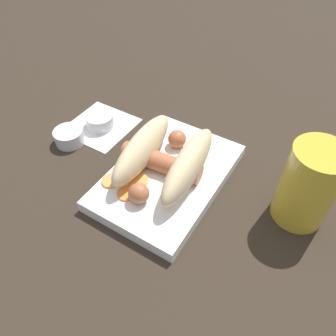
{
  "coord_description": "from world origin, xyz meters",
  "views": [
    {
      "loc": [
        -0.31,
        -0.19,
        0.42
      ],
      "look_at": [
        0.0,
        0.0,
        0.03
      ],
      "focal_mm": 35.0,
      "sensor_mm": 36.0,
      "label": 1
    }
  ],
  "objects_px": {
    "food_tray": "(168,177)",
    "condiment_cup_far": "(69,137)",
    "drink_glass": "(309,186)",
    "bread_roll": "(164,157)",
    "sausage": "(159,164)",
    "condiment_cup_near": "(100,122)"
  },
  "relations": [
    {
      "from": "condiment_cup_far",
      "to": "drink_glass",
      "type": "bearing_deg",
      "value": -81.68
    },
    {
      "from": "bread_roll",
      "to": "condiment_cup_far",
      "type": "height_order",
      "value": "bread_roll"
    },
    {
      "from": "food_tray",
      "to": "drink_glass",
      "type": "bearing_deg",
      "value": -76.91
    },
    {
      "from": "condiment_cup_near",
      "to": "bread_roll",
      "type": "bearing_deg",
      "value": -105.67
    },
    {
      "from": "food_tray",
      "to": "condiment_cup_far",
      "type": "height_order",
      "value": "condiment_cup_far"
    },
    {
      "from": "food_tray",
      "to": "condiment_cup_far",
      "type": "xyz_separation_m",
      "value": [
        -0.01,
        0.21,
        0.0
      ]
    },
    {
      "from": "sausage",
      "to": "drink_glass",
      "type": "distance_m",
      "value": 0.23
    },
    {
      "from": "food_tray",
      "to": "condiment_cup_near",
      "type": "relative_size",
      "value": 4.59
    },
    {
      "from": "condiment_cup_near",
      "to": "drink_glass",
      "type": "height_order",
      "value": "drink_glass"
    },
    {
      "from": "sausage",
      "to": "condiment_cup_near",
      "type": "xyz_separation_m",
      "value": [
        0.06,
        0.18,
        -0.03
      ]
    },
    {
      "from": "bread_roll",
      "to": "sausage",
      "type": "bearing_deg",
      "value": 140.35
    },
    {
      "from": "drink_glass",
      "to": "bread_roll",
      "type": "bearing_deg",
      "value": 102.04
    },
    {
      "from": "food_tray",
      "to": "bread_roll",
      "type": "height_order",
      "value": "bread_roll"
    },
    {
      "from": "food_tray",
      "to": "condiment_cup_far",
      "type": "bearing_deg",
      "value": 93.59
    },
    {
      "from": "sausage",
      "to": "condiment_cup_near",
      "type": "relative_size",
      "value": 3.05
    },
    {
      "from": "bread_roll",
      "to": "condiment_cup_far",
      "type": "xyz_separation_m",
      "value": [
        -0.02,
        0.2,
        -0.04
      ]
    },
    {
      "from": "condiment_cup_near",
      "to": "condiment_cup_far",
      "type": "bearing_deg",
      "value": 164.34
    },
    {
      "from": "bread_roll",
      "to": "drink_glass",
      "type": "height_order",
      "value": "drink_glass"
    },
    {
      "from": "bread_roll",
      "to": "condiment_cup_near",
      "type": "height_order",
      "value": "bread_roll"
    },
    {
      "from": "bread_roll",
      "to": "sausage",
      "type": "height_order",
      "value": "bread_roll"
    },
    {
      "from": "condiment_cup_near",
      "to": "food_tray",
      "type": "bearing_deg",
      "value": -105.66
    },
    {
      "from": "food_tray",
      "to": "bread_roll",
      "type": "xyz_separation_m",
      "value": [
        0.0,
        0.01,
        0.04
      ]
    }
  ]
}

